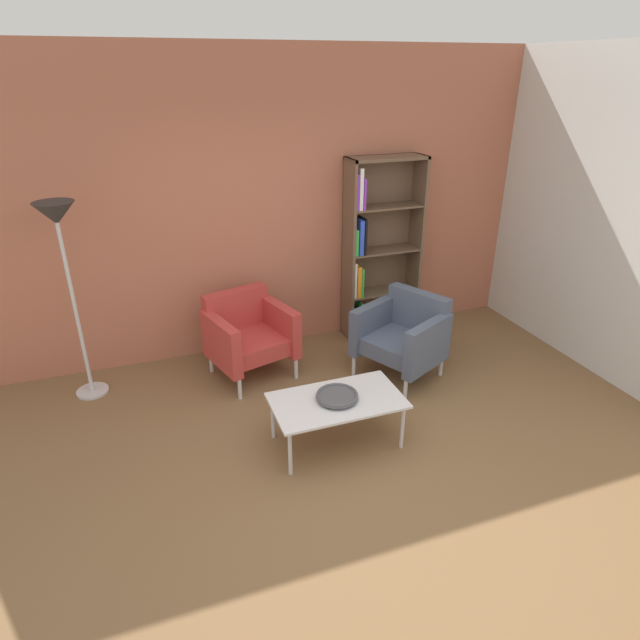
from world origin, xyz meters
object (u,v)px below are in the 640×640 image
Objects in this scene: decorative_bowl at (337,396)px; coffee_table_low at (337,403)px; bookshelf_tall at (375,254)px; armchair_corner_red at (248,334)px; armchair_near_window at (404,334)px; floor_lamp_torchiere at (60,238)px.

coffee_table_low is at bearing -93.58° from decorative_bowl.
bookshelf_tall is 1.61m from armchair_corner_red.
coffee_table_low is 1.16× the size of armchair_corner_red.
decorative_bowl is 1.35m from armchair_corner_red.
armchair_near_window is (1.37, -0.51, 0.00)m from armchair_corner_red.
armchair_corner_red is 1.46m from armchair_near_window.
armchair_corner_red is at bearing -5.44° from floor_lamp_torchiere.
armchair_corner_red reaches higher than coffee_table_low.
armchair_near_window is at bearing 38.53° from coffee_table_low.
decorative_bowl is 1.25m from armchair_near_window.
floor_lamp_torchiere is at bearing -129.47° from armchair_near_window.
floor_lamp_torchiere is (-2.80, 0.65, 1.03)m from armchair_near_window.
decorative_bowl is 0.37× the size of armchair_corner_red.
bookshelf_tall is 2.08m from coffee_table_low.
armchair_corner_red is 1.78m from floor_lamp_torchiere.
armchair_corner_red is at bearing -137.01° from armchair_near_window.
decorative_bowl is 0.35× the size of armchair_near_window.
armchair_corner_red is 0.94× the size of armchair_near_window.
bookshelf_tall is at bearing -0.87° from armchair_corner_red.
floor_lamp_torchiere reaches higher than decorative_bowl.
bookshelf_tall is at bearing 5.06° from floor_lamp_torchiere.
bookshelf_tall is 1.09× the size of floor_lamp_torchiere.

